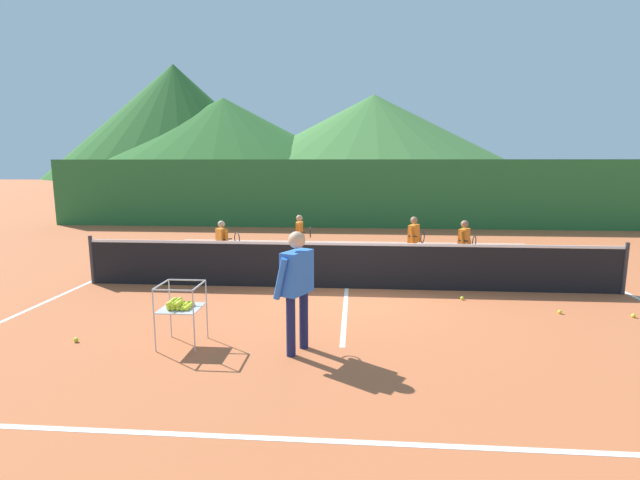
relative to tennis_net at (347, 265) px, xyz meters
The scene contains 22 objects.
ground_plane 0.50m from the tennis_net, ahead, with size 120.00×120.00×0.00m, color #BC6038.
line_baseline_near 5.46m from the tennis_net, 90.00° to the right, with size 11.31×0.08×0.01m, color white.
line_baseline_far 5.84m from the tennis_net, 90.00° to the left, with size 11.31×0.08×0.01m, color white.
line_sideline_west 5.68m from the tennis_net, behind, with size 0.08×11.26×0.01m, color white.
line_sideline_east 5.68m from the tennis_net, ahead, with size 0.08×11.26×0.01m, color white.
line_service_center 0.50m from the tennis_net, ahead, with size 0.08×6.34×0.01m, color white.
tennis_net is the anchor object (origin of this frame).
instructor 3.44m from the tennis_net, 100.54° to the right, with size 0.53×0.84×1.69m.
student_0 3.32m from the tennis_net, 155.62° to the left, with size 0.65×0.48×1.23m.
student_1 2.99m from the tennis_net, 115.91° to the left, with size 0.42×0.59×1.24m.
student_2 2.63m from the tennis_net, 51.86° to the left, with size 0.41×0.71×1.29m.
student_3 3.12m from the tennis_net, 29.07° to the left, with size 0.41×0.70×1.27m.
ball_cart 3.98m from the tennis_net, 125.68° to the right, with size 0.58×0.58×0.90m.
tennis_ball_0 5.14m from the tennis_net, 16.89° to the right, with size 0.07×0.07×0.07m, color yellow.
tennis_ball_1 3.35m from the tennis_net, 153.10° to the right, with size 0.07×0.07×0.07m, color yellow.
tennis_ball_3 4.01m from the tennis_net, 20.18° to the right, with size 0.07×0.07×0.07m, color yellow.
tennis_ball_4 2.37m from the tennis_net, 16.38° to the right, with size 0.07×0.07×0.07m, color yellow.
tennis_ball_5 5.11m from the tennis_net, 140.15° to the right, with size 0.07×0.07×0.07m, color yellow.
windscreen_fence 9.22m from the tennis_net, 90.00° to the left, with size 24.88×0.08×2.73m, color #286B33.
hill_0 75.51m from the tennis_net, 107.60° to the left, with size 52.84×52.84×13.61m, color #2D6628.
hill_1 75.00m from the tennis_net, 87.59° to the left, with size 56.09×56.09×14.28m, color #427A38.
hill_2 81.26m from the tennis_net, 113.53° to the left, with size 43.67×43.67×19.76m, color #2D6628.
Camera 1 is at (0.16, -9.45, 2.60)m, focal length 26.12 mm.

